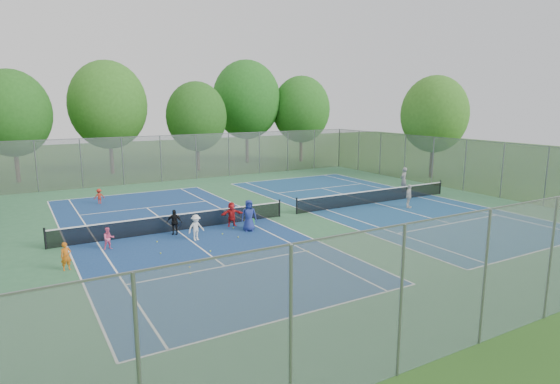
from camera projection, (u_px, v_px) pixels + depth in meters
The scene contains 38 objects.
ground at pixel (288, 215), 28.69m from camera, with size 120.00×120.00×0.00m, color #254E18.
court_pad at pixel (288, 215), 28.69m from camera, with size 32.00×32.00×0.01m, color #316841.
court_left at pixel (177, 231), 25.24m from camera, with size 10.97×23.77×0.01m, color navy.
court_right at pixel (375, 203), 32.14m from camera, with size 10.97×23.77×0.01m, color navy.
net_left at pixel (177, 223), 25.16m from camera, with size 12.87×0.10×0.91m, color black.
net_right at pixel (375, 197), 32.06m from camera, with size 12.87×0.10×0.91m, color black.
fence_north at pixel (196, 157), 41.90m from camera, with size 32.00×0.10×4.00m, color gray.
fence_south at pixel (550, 259), 14.73m from camera, with size 32.00×0.10×4.00m, color gray.
fence_east at pixel (465, 166), 36.20m from camera, with size 32.00×0.10×4.00m, color gray.
tree_nw at pixel (11, 113), 39.35m from camera, with size 6.40×6.40×9.58m.
tree_nl at pixel (108, 105), 44.02m from camera, with size 7.20×7.20×10.69m.
tree_nc at pixel (197, 117), 46.48m from camera, with size 6.00×6.00×8.85m.
tree_nr at pixel (246, 100), 52.16m from camera, with size 7.60×7.60×11.42m.
tree_ne at pixel (301, 109), 53.62m from camera, with size 6.60×6.60×9.77m.
tree_side_e at pixel (435, 114), 42.05m from camera, with size 6.00×6.00×9.20m.
ball_crate at pixel (178, 224), 26.17m from camera, with size 0.32×0.32×0.27m, color blue.
ball_hopper at pixel (251, 224), 25.58m from camera, with size 0.30×0.30×0.58m, color green.
student_a at pixel (66, 256), 19.28m from camera, with size 0.44×0.29×1.19m, color #D46313.
student_b at pixel (109, 238), 22.02m from camera, with size 0.52×0.41×1.07m, color #FF6392.
student_c at pixel (196, 228), 23.43m from camera, with size 0.86×0.49×1.33m, color silver.
student_d at pixel (174, 222), 24.45m from camera, with size 0.79×0.33×1.35m, color black.
student_e at pixel (249, 216), 25.09m from camera, with size 0.84×0.55×1.72m, color navy.
student_f at pixel (232, 214), 26.06m from camera, with size 1.28×0.41×1.38m, color red.
child_far_baseline at pixel (99, 196), 31.85m from camera, with size 0.68×0.39×1.05m, color #B42819.
instructor at pixel (404, 180), 35.91m from camera, with size 0.70×0.46×1.92m, color gray.
teen_court_b at pixel (409, 196), 30.55m from camera, with size 0.92×0.38×1.56m, color silver.
tennis_ball_0 at pixel (223, 234), 24.52m from camera, with size 0.07×0.07×0.07m, color #C8F438.
tennis_ball_1 at pixel (190, 274), 18.87m from camera, with size 0.07×0.07×0.07m, color #AACE30.
tennis_ball_2 at pixel (308, 252), 21.65m from camera, with size 0.07×0.07×0.07m, color #CFD331.
tennis_ball_3 at pixel (238, 237), 23.95m from camera, with size 0.07×0.07×0.07m, color gold.
tennis_ball_4 at pixel (150, 269), 19.43m from camera, with size 0.07×0.07×0.07m, color #C6D832.
tennis_ball_5 at pixel (239, 255), 21.22m from camera, with size 0.07×0.07×0.07m, color #C1E836.
tennis_ball_6 at pixel (161, 254), 21.41m from camera, with size 0.07×0.07×0.07m, color #AACA2F.
tennis_ball_7 at pixel (210, 251), 21.70m from camera, with size 0.07×0.07×0.07m, color #CAF037.
tennis_ball_8 at pixel (157, 242), 23.16m from camera, with size 0.07×0.07×0.07m, color #B4C72E.
tennis_ball_9 at pixel (199, 262), 20.22m from camera, with size 0.07×0.07×0.07m, color gold.
tennis_ball_10 at pixel (234, 228), 25.67m from camera, with size 0.07×0.07×0.07m, color #A4C52D.
tennis_ball_11 at pixel (190, 267), 19.61m from camera, with size 0.07×0.07×0.07m, color #CCDA32.
Camera 1 is at (-14.43, -23.87, 6.89)m, focal length 30.00 mm.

